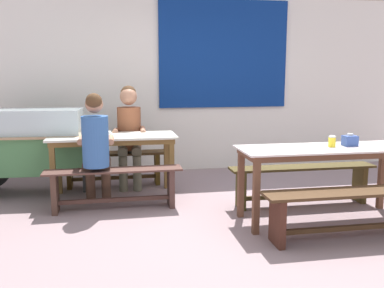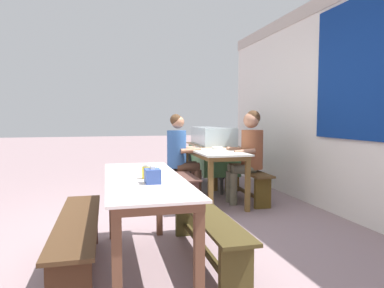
{
  "view_description": "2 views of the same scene",
  "coord_description": "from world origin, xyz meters",
  "views": [
    {
      "loc": [
        -1.18,
        -3.92,
        1.49
      ],
      "look_at": [
        -0.3,
        0.73,
        0.71
      ],
      "focal_mm": 38.77,
      "sensor_mm": 36.0,
      "label": 1
    },
    {
      "loc": [
        3.78,
        -0.42,
        1.26
      ],
      "look_at": [
        -0.3,
        0.62,
        0.94
      ],
      "focal_mm": 32.9,
      "sensor_mm": 36.0,
      "label": 2
    }
  ],
  "objects": [
    {
      "name": "dining_table_far",
      "position": [
        -1.2,
        1.18,
        0.68
      ],
      "size": [
        1.53,
        0.64,
        0.77
      ],
      "color": "silver",
      "rests_on": "ground_plane"
    },
    {
      "name": "condiment_jar",
      "position": [
        1.0,
        -0.09,
        0.83
      ],
      "size": [
        0.07,
        0.07,
        0.11
      ],
      "color": "yellow",
      "rests_on": "dining_table_near"
    },
    {
      "name": "food_cart",
      "position": [
        -2.24,
        1.48,
        0.65
      ],
      "size": [
        1.87,
        0.81,
        1.08
      ],
      "color": "#457A48",
      "rests_on": "ground_plane"
    },
    {
      "name": "bench_near_back",
      "position": [
        0.94,
        0.42,
        0.31
      ],
      "size": [
        1.71,
        0.28,
        0.46
      ],
      "color": "#403518",
      "rests_on": "ground_plane"
    },
    {
      "name": "bench_near_front",
      "position": [
        0.93,
        -0.63,
        0.31
      ],
      "size": [
        1.68,
        0.33,
        0.46
      ],
      "color": "#432C19",
      "rests_on": "ground_plane"
    },
    {
      "name": "soup_bowl",
      "position": [
        -1.3,
        1.27,
        0.79
      ],
      "size": [
        0.16,
        0.16,
        0.04
      ],
      "primitive_type": "cylinder",
      "color": "silver",
      "rests_on": "dining_table_far"
    },
    {
      "name": "person_center_facing",
      "position": [
        -0.98,
        1.64,
        0.79
      ],
      "size": [
        0.44,
        0.53,
        1.36
      ],
      "color": "#686551",
      "rests_on": "ground_plane"
    },
    {
      "name": "bench_far_front",
      "position": [
        -1.2,
        0.65,
        0.29
      ],
      "size": [
        1.52,
        0.27,
        0.46
      ],
      "color": "#4D3029",
      "rests_on": "ground_plane"
    },
    {
      "name": "bench_far_back",
      "position": [
        -1.2,
        1.7,
        0.31
      ],
      "size": [
        1.42,
        0.27,
        0.46
      ],
      "color": "#50371C",
      "rests_on": "ground_plane"
    },
    {
      "name": "person_left_back_turned",
      "position": [
        -1.38,
        0.72,
        0.73
      ],
      "size": [
        0.4,
        0.51,
        1.31
      ],
      "color": "#4D3326",
      "rests_on": "ground_plane"
    },
    {
      "name": "ground_plane",
      "position": [
        0.0,
        0.0,
        0.0
      ],
      "size": [
        40.0,
        40.0,
        0.0
      ],
      "primitive_type": "plane",
      "color": "gray"
    },
    {
      "name": "backdrop_wall",
      "position": [
        0.02,
        2.54,
        1.52
      ],
      "size": [
        7.02,
        0.23,
        2.9
      ],
      "color": "silver",
      "rests_on": "ground_plane"
    },
    {
      "name": "tissue_box",
      "position": [
        1.22,
        -0.07,
        0.83
      ],
      "size": [
        0.14,
        0.11,
        0.13
      ],
      "color": "#354F98",
      "rests_on": "dining_table_near"
    },
    {
      "name": "dining_table_near",
      "position": [
        0.94,
        -0.1,
        0.69
      ],
      "size": [
        1.81,
        0.63,
        0.77
      ],
      "color": "silver",
      "rests_on": "ground_plane"
    }
  ]
}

